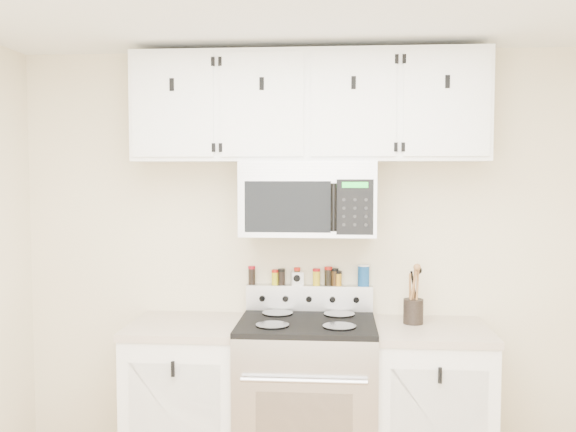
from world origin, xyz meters
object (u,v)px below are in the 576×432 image
at_px(microwave, 308,198).
at_px(salt_canister, 364,275).
at_px(utensil_crock, 413,309).
at_px(range, 307,401).

relative_size(microwave, salt_canister, 5.92).
xyz_separation_m(utensil_crock, salt_canister, (-0.27, 0.19, 0.16)).
bearing_deg(range, salt_canister, 41.06).
bearing_deg(salt_canister, microwave, -154.33).
distance_m(range, microwave, 1.15).
distance_m(microwave, utensil_crock, 0.87).
relative_size(range, utensil_crock, 3.36).
bearing_deg(microwave, range, -90.23).
bearing_deg(utensil_crock, microwave, 177.09).
bearing_deg(range, microwave, 89.77).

